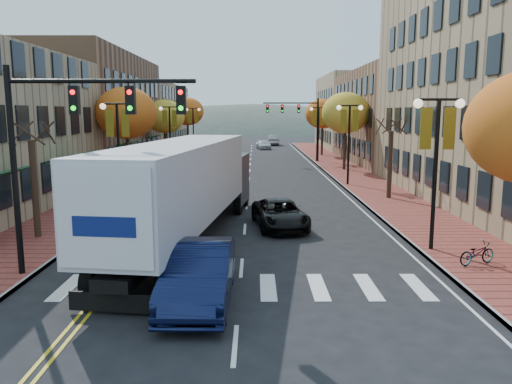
{
  "coord_description": "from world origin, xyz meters",
  "views": [
    {
      "loc": [
        0.47,
        -13.23,
        5.53
      ],
      "look_at": [
        0.53,
        7.49,
        2.2
      ],
      "focal_mm": 35.0,
      "sensor_mm": 36.0,
      "label": 1
    }
  ],
  "objects_px": {
    "semi_truck": "(189,183)",
    "navy_sedan": "(199,274)",
    "black_suv": "(280,214)",
    "bicycle": "(477,253)"
  },
  "relations": [
    {
      "from": "semi_truck",
      "to": "navy_sedan",
      "type": "height_order",
      "value": "semi_truck"
    },
    {
      "from": "semi_truck",
      "to": "black_suv",
      "type": "relative_size",
      "value": 3.61
    },
    {
      "from": "semi_truck",
      "to": "black_suv",
      "type": "height_order",
      "value": "semi_truck"
    },
    {
      "from": "black_suv",
      "to": "bicycle",
      "type": "height_order",
      "value": "black_suv"
    },
    {
      "from": "bicycle",
      "to": "semi_truck",
      "type": "bearing_deg",
      "value": 47.73
    },
    {
      "from": "semi_truck",
      "to": "bicycle",
      "type": "height_order",
      "value": "semi_truck"
    },
    {
      "from": "semi_truck",
      "to": "bicycle",
      "type": "relative_size",
      "value": 11.26
    },
    {
      "from": "semi_truck",
      "to": "bicycle",
      "type": "bearing_deg",
      "value": -12.25
    },
    {
      "from": "navy_sedan",
      "to": "black_suv",
      "type": "bearing_deg",
      "value": 74.0
    },
    {
      "from": "black_suv",
      "to": "bicycle",
      "type": "bearing_deg",
      "value": -51.28
    }
  ]
}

